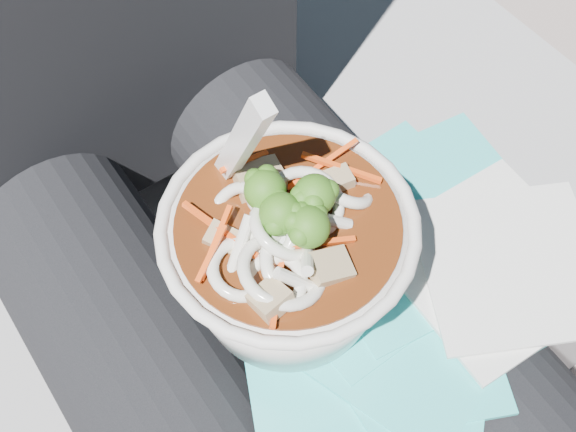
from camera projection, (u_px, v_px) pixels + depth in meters
stone_ledge at (216, 351)px, 0.97m from camera, size 1.02×0.54×0.43m
lap at (284, 352)px, 0.66m from camera, size 0.35×0.48×0.15m
person_body at (223, 253)px, 0.68m from camera, size 0.34×0.94×0.98m
plastic_bag at (393, 290)px, 0.60m from camera, size 0.30×0.27×0.01m
napkins at (501, 264)px, 0.60m from camera, size 0.18×0.18×0.01m
udon_bowl at (288, 253)px, 0.54m from camera, size 0.17×0.17×0.21m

